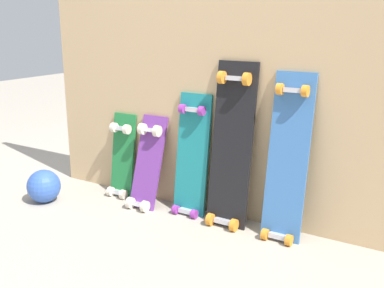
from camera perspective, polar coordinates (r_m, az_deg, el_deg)
name	(u,v)px	position (r m, az deg, el deg)	size (l,w,h in m)	color
ground_plane	(198,212)	(2.73, 0.77, -8.34)	(12.00, 12.00, 0.00)	#A89E8E
plywood_wall_panel	(205,69)	(2.58, 1.64, 9.22)	(2.15, 0.04, 1.65)	tan
skateboard_green	(122,160)	(2.95, -8.61, -2.01)	(0.17, 0.15, 0.59)	#1E7238
skateboard_purple	(147,168)	(2.77, -5.59, -2.90)	(0.17, 0.25, 0.60)	#6B338C
skateboard_teal	(192,161)	(2.63, -0.04, -2.09)	(0.20, 0.17, 0.76)	#197A7F
skateboard_black	(231,151)	(2.47, 4.82, -0.89)	(0.23, 0.20, 0.94)	black
skateboard_blue	(287,164)	(2.36, 11.61, -2.47)	(0.21, 0.20, 0.91)	#386BAD
rubber_ball	(44,186)	(2.98, -17.78, -4.96)	(0.20, 0.20, 0.20)	#3359B2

